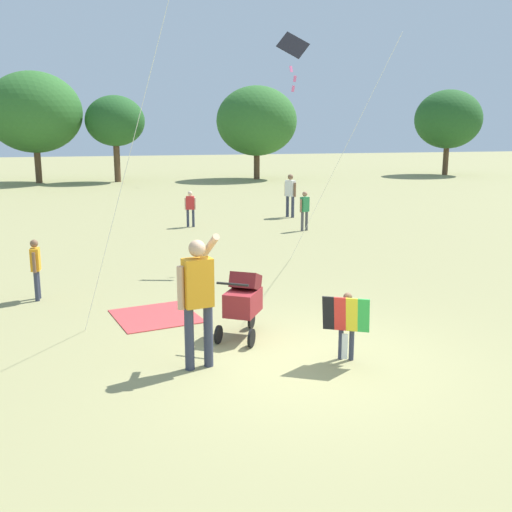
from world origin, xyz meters
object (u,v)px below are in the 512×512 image
(kite_orange_delta, at_px, (297,58))
(child_with_butterfly_kite, at_px, (347,319))
(stroller, at_px, (243,299))
(picnic_blanket, at_px, (156,316))
(person_sitting_far, at_px, (305,208))
(person_red_shirt, at_px, (190,206))
(person_kid_running, at_px, (36,265))
(person_adult_flyer, at_px, (198,292))
(person_couple_left, at_px, (290,192))

(kite_orange_delta, bearing_deg, child_with_butterfly_kite, -101.30)
(stroller, distance_m, picnic_blanket, 1.91)
(kite_orange_delta, relative_size, person_sitting_far, 4.35)
(stroller, distance_m, person_red_shirt, 10.49)
(child_with_butterfly_kite, relative_size, person_kid_running, 0.84)
(person_sitting_far, relative_size, person_kid_running, 1.07)
(child_with_butterfly_kite, distance_m, person_kid_running, 6.11)
(person_adult_flyer, bearing_deg, child_with_butterfly_kite, -7.31)
(stroller, relative_size, person_couple_left, 0.71)
(person_red_shirt, distance_m, person_kid_running, 8.53)
(person_couple_left, xyz_separation_m, picnic_blanket, (-5.64, -10.36, -0.89))
(person_red_shirt, xyz_separation_m, person_couple_left, (3.74, 1.22, 0.22))
(person_kid_running, bearing_deg, child_with_butterfly_kite, -43.49)
(person_couple_left, distance_m, person_kid_running, 11.68)
(stroller, height_order, person_sitting_far, person_sitting_far)
(child_with_butterfly_kite, height_order, person_couple_left, person_couple_left)
(person_sitting_far, height_order, person_couple_left, person_couple_left)
(kite_orange_delta, height_order, person_kid_running, kite_orange_delta)
(person_adult_flyer, distance_m, person_couple_left, 13.78)
(child_with_butterfly_kite, relative_size, person_couple_left, 0.63)
(person_couple_left, bearing_deg, kite_orange_delta, -106.60)
(kite_orange_delta, height_order, picnic_blanket, kite_orange_delta)
(child_with_butterfly_kite, bearing_deg, person_kid_running, 136.51)
(person_sitting_far, relative_size, picnic_blanket, 0.89)
(kite_orange_delta, bearing_deg, person_kid_running, -160.32)
(stroller, bearing_deg, person_red_shirt, 86.31)
(person_adult_flyer, distance_m, kite_orange_delta, 7.72)
(child_with_butterfly_kite, relative_size, person_adult_flyer, 0.53)
(child_with_butterfly_kite, relative_size, kite_orange_delta, 0.18)
(child_with_butterfly_kite, height_order, stroller, stroller)
(stroller, xyz_separation_m, kite_orange_delta, (2.40, 4.94, 4.09))
(person_red_shirt, bearing_deg, child_with_butterfly_kite, -87.68)
(person_sitting_far, distance_m, person_couple_left, 2.85)
(stroller, distance_m, person_couple_left, 12.50)
(child_with_butterfly_kite, height_order, kite_orange_delta, kite_orange_delta)
(child_with_butterfly_kite, xyz_separation_m, stroller, (-1.15, 1.30, 0.01))
(kite_orange_delta, relative_size, picnic_blanket, 3.87)
(kite_orange_delta, xyz_separation_m, person_red_shirt, (-1.72, 5.53, -4.02))
(person_adult_flyer, xyz_separation_m, person_couple_left, (5.27, 12.73, -0.16))
(child_with_butterfly_kite, bearing_deg, person_couple_left, 75.91)
(stroller, bearing_deg, picnic_blanket, 132.82)
(kite_orange_delta, bearing_deg, person_red_shirt, 107.33)
(child_with_butterfly_kite, xyz_separation_m, person_kid_running, (-4.44, 4.21, 0.08))
(person_couple_left, distance_m, picnic_blanket, 11.83)
(person_kid_running, bearing_deg, person_adult_flyer, -58.42)
(person_adult_flyer, relative_size, person_couple_left, 1.20)
(picnic_blanket, bearing_deg, person_kid_running, 142.41)
(person_red_shirt, bearing_deg, person_kid_running, -117.63)
(picnic_blanket, bearing_deg, kite_orange_delta, 44.83)
(person_sitting_far, relative_size, person_couple_left, 0.80)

